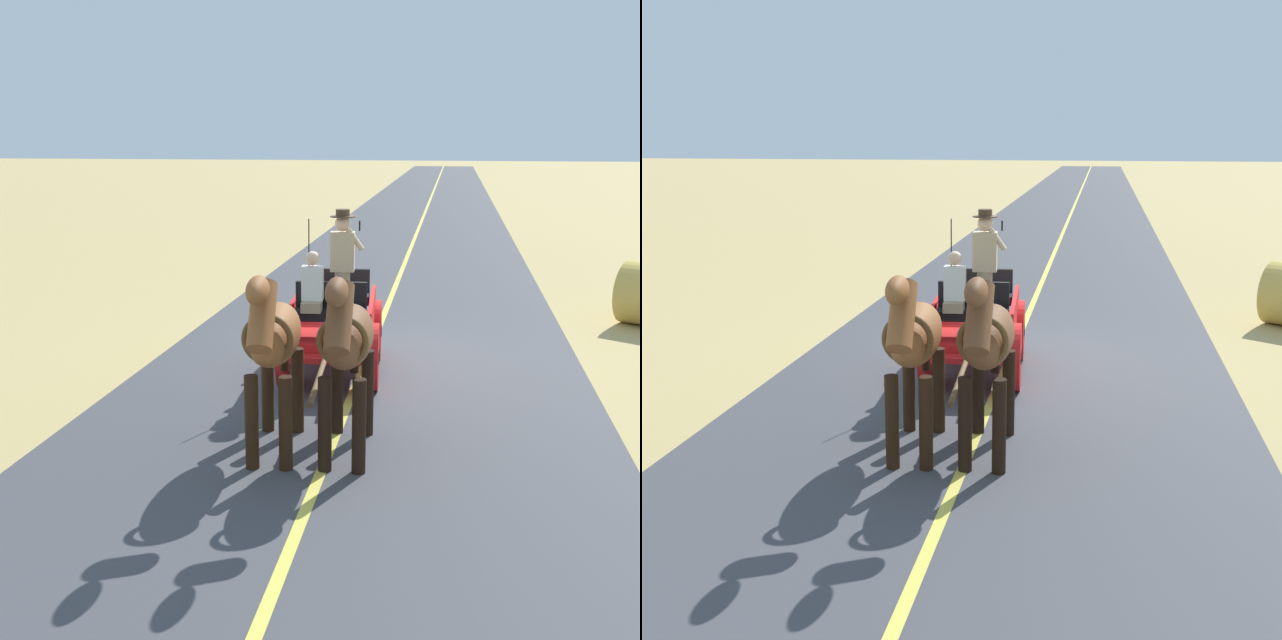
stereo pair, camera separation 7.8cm
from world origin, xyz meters
TOP-DOWN VIEW (x-y plane):
  - ground_plane at (0.00, 0.00)m, footprint 200.00×200.00m
  - road_surface at (0.00, 0.00)m, footprint 6.73×160.00m
  - road_centre_stripe at (0.00, 0.00)m, footprint 0.12×160.00m
  - horse_drawn_carriage at (0.41, 0.97)m, footprint 1.57×4.52m
  - horse_near_side at (-0.20, 3.96)m, footprint 0.61×2.13m
  - horse_off_side at (0.60, 4.02)m, footprint 0.69×2.14m

SIDE VIEW (x-z plane):
  - ground_plane at x=0.00m, z-range 0.00..0.00m
  - road_surface at x=0.00m, z-range 0.00..0.01m
  - road_centre_stripe at x=0.00m, z-range 0.01..0.01m
  - horse_drawn_carriage at x=0.41m, z-range -0.43..2.07m
  - horse_near_side at x=-0.20m, z-range 0.22..2.43m
  - horse_off_side at x=0.60m, z-range 0.22..2.43m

